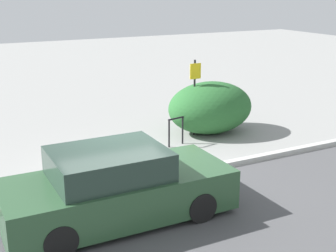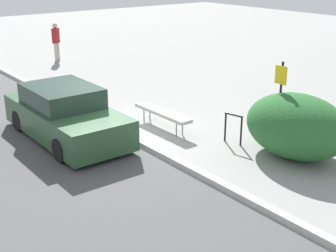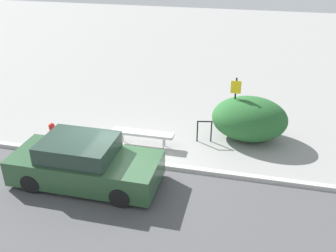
% 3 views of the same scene
% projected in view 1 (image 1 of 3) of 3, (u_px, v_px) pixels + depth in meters
% --- Properties ---
extents(ground_plane, '(60.00, 60.00, 0.00)m').
position_uv_depth(ground_plane, '(126.00, 187.00, 10.59)').
color(ground_plane, gray).
extents(curb, '(60.00, 0.20, 0.13)m').
position_uv_depth(curb, '(126.00, 184.00, 10.57)').
color(curb, '#B7B7B2').
rests_on(curb, ground_plane).
extents(bench, '(2.24, 0.41, 0.53)m').
position_uv_depth(bench, '(117.00, 149.00, 11.64)').
color(bench, gray).
rests_on(bench, ground_plane).
extents(bike_rack, '(0.55, 0.16, 0.83)m').
position_uv_depth(bike_rack, '(176.00, 129.00, 13.21)').
color(bike_rack, black).
rests_on(bike_rack, ground_plane).
extents(sign_post, '(0.36, 0.08, 2.30)m').
position_uv_depth(sign_post, '(195.00, 91.00, 13.91)').
color(sign_post, black).
rests_on(sign_post, ground_plane).
extents(shrub_hedge, '(2.71, 2.04, 1.59)m').
position_uv_depth(shrub_hedge, '(210.00, 108.00, 14.33)').
color(shrub_hedge, '#28602D').
rests_on(shrub_hedge, ground_plane).
extents(parked_car_near, '(4.41, 1.88, 1.44)m').
position_uv_depth(parked_car_near, '(116.00, 188.00, 8.97)').
color(parked_car_near, black).
rests_on(parked_car_near, ground_plane).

